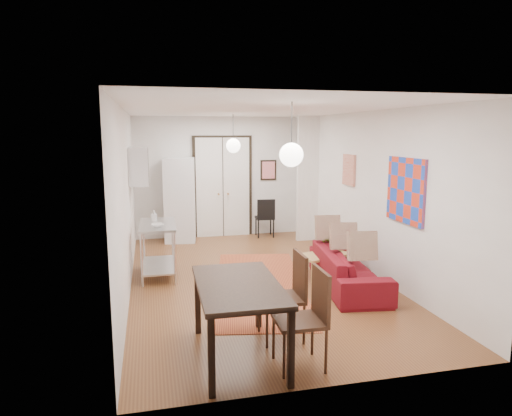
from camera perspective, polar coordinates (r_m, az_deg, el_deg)
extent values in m
plane|color=brown|center=(8.06, -0.12, -8.83)|extent=(7.00, 7.00, 0.00)
cube|color=white|center=(7.66, -0.13, 12.24)|extent=(4.20, 7.00, 0.02)
cube|color=white|center=(11.14, -4.22, 3.88)|extent=(4.20, 0.02, 2.90)
cube|color=white|center=(4.45, 10.19, -4.75)|extent=(4.20, 0.02, 2.90)
cube|color=white|center=(7.54, -15.87, 0.87)|extent=(0.02, 7.00, 2.90)
cube|color=white|center=(8.45, 13.89, 1.85)|extent=(0.02, 7.00, 2.90)
cube|color=silver|center=(11.12, -4.17, 2.58)|extent=(1.44, 0.06, 2.50)
cube|color=white|center=(10.68, 6.47, 3.61)|extent=(0.50, 0.10, 2.90)
cube|color=silver|center=(8.97, -14.44, 5.15)|extent=(0.35, 1.00, 0.70)
cube|color=red|center=(7.33, 18.21, 2.10)|extent=(0.05, 1.00, 1.00)
cube|color=beige|center=(9.12, 11.55, 4.69)|extent=(0.05, 0.50, 0.60)
cube|color=red|center=(11.33, 1.56, 4.76)|extent=(0.40, 0.03, 0.50)
cube|color=#9A6C40|center=(9.47, -15.31, 5.63)|extent=(0.03, 0.44, 0.54)
sphere|color=white|center=(9.61, -2.86, 7.79)|extent=(0.30, 0.30, 0.30)
cylinder|color=black|center=(9.61, -2.88, 10.17)|extent=(0.01, 0.01, 0.50)
sphere|color=white|center=(5.73, 4.44, 6.63)|extent=(0.30, 0.30, 0.30)
cylinder|color=black|center=(5.72, 4.49, 10.64)|extent=(0.01, 0.01, 0.50)
cube|color=#AC542B|center=(7.76, 0.43, -9.53)|extent=(2.12, 4.02, 0.01)
imported|color=maroon|center=(7.70, 11.43, -7.45)|extent=(2.25, 1.13, 0.63)
cube|color=tan|center=(8.18, 8.44, -5.83)|extent=(1.03, 0.79, 0.04)
cube|color=tan|center=(7.92, 6.20, -7.83)|extent=(0.06, 0.06, 0.36)
cube|color=tan|center=(8.22, 11.58, -7.33)|extent=(0.06, 0.06, 0.36)
cube|color=tan|center=(8.29, 5.27, -7.03)|extent=(0.06, 0.06, 0.36)
cube|color=tan|center=(8.57, 10.44, -6.59)|extent=(0.06, 0.06, 0.36)
imported|color=#336C30|center=(8.17, 9.13, -4.31)|extent=(0.41, 0.44, 0.39)
cube|color=silver|center=(8.19, -12.22, -2.06)|extent=(0.64, 1.24, 0.04)
cube|color=silver|center=(8.37, -12.04, -7.02)|extent=(0.60, 1.20, 0.03)
cylinder|color=silver|center=(7.74, -14.00, -6.32)|extent=(0.04, 0.04, 0.92)
cylinder|color=silver|center=(7.75, -10.02, -6.17)|extent=(0.04, 0.04, 0.92)
cylinder|color=silver|center=(8.85, -13.92, -4.33)|extent=(0.04, 0.04, 0.92)
cylinder|color=silver|center=(8.86, -10.46, -4.19)|extent=(0.04, 0.04, 0.92)
imported|color=silver|center=(7.89, -12.18, -2.15)|extent=(0.23, 0.23, 0.05)
imported|color=teal|center=(8.42, -12.62, -0.95)|extent=(0.09, 0.09, 0.20)
cube|color=white|center=(10.73, -9.50, 1.00)|extent=(0.77, 0.77, 1.95)
cube|color=black|center=(5.14, -2.22, -9.70)|extent=(0.93, 1.59, 0.06)
cube|color=black|center=(4.59, -5.43, -18.17)|extent=(0.07, 0.07, 0.81)
cube|color=black|center=(4.74, 4.49, -17.18)|extent=(0.07, 0.07, 0.81)
cube|color=black|center=(5.92, -7.41, -11.66)|extent=(0.07, 0.07, 0.81)
cube|color=black|center=(6.04, 0.19, -11.14)|extent=(0.07, 0.07, 0.81)
cube|color=#341B10|center=(5.70, 3.15, -11.21)|extent=(0.53, 0.50, 0.04)
cube|color=#341B10|center=(5.82, 2.51, -7.73)|extent=(0.05, 0.50, 0.54)
cylinder|color=#341B10|center=(5.54, 1.58, -14.73)|extent=(0.03, 0.03, 0.52)
cylinder|color=#341B10|center=(5.66, 5.99, -14.24)|extent=(0.03, 0.03, 0.52)
cylinder|color=#341B10|center=(5.95, 0.43, -12.97)|extent=(0.03, 0.03, 0.52)
cylinder|color=#341B10|center=(6.06, 4.53, -12.57)|extent=(0.03, 0.03, 0.52)
cube|color=#341B10|center=(5.08, 5.44, -13.90)|extent=(0.53, 0.50, 0.04)
cube|color=#341B10|center=(5.19, 4.64, -9.94)|extent=(0.05, 0.50, 0.54)
cylinder|color=#341B10|center=(4.94, 3.76, -17.95)|extent=(0.03, 0.03, 0.52)
cylinder|color=#341B10|center=(5.07, 8.70, -17.27)|extent=(0.03, 0.03, 0.52)
cylinder|color=#341B10|center=(5.33, 2.27, -15.76)|extent=(0.03, 0.03, 0.52)
cylinder|color=#341B10|center=(5.45, 6.85, -15.22)|extent=(0.03, 0.03, 0.52)
cube|color=black|center=(11.13, 1.09, -1.24)|extent=(0.46, 0.46, 0.04)
cube|color=black|center=(11.28, 0.85, 0.20)|extent=(0.43, 0.07, 0.46)
cylinder|color=black|center=(10.96, 0.38, -2.64)|extent=(0.03, 0.03, 0.46)
cylinder|color=black|center=(11.05, 2.26, -2.54)|extent=(0.03, 0.03, 0.46)
cylinder|color=black|center=(11.31, -0.06, -2.25)|extent=(0.03, 0.03, 0.46)
cylinder|color=black|center=(11.40, 1.76, -2.17)|extent=(0.03, 0.03, 0.46)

